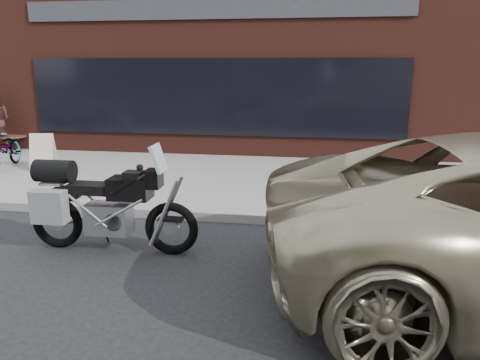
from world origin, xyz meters
name	(u,v)px	position (x,y,z in m)	size (l,w,h in m)	color
near_sidewalk	(281,178)	(0.00, 7.00, 0.07)	(44.00, 6.00, 0.15)	gray
storefront	(242,72)	(-2.00, 13.98, 2.25)	(14.00, 10.07, 4.50)	#4D2018
motorcycle	(100,205)	(-2.16, 2.57, 0.66)	(2.43, 0.80, 1.54)	black
bicycle_front	(4,149)	(-6.47, 6.57, 0.60)	(0.60, 1.73, 0.91)	gray
sandwich_sign	(43,151)	(-5.53, 6.64, 0.57)	(0.62, 0.58, 0.84)	beige
cafe_table	(13,137)	(-7.78, 8.80, 0.53)	(0.73, 0.73, 0.41)	black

